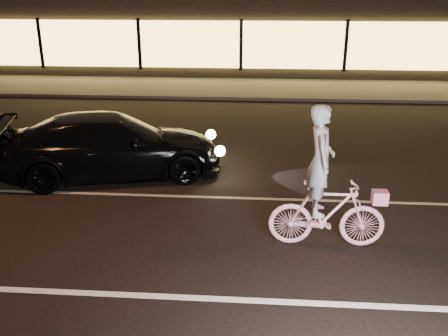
{
  "coord_description": "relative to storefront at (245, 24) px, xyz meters",
  "views": [
    {
      "loc": [
        0.93,
        -7.36,
        4.15
      ],
      "look_at": [
        0.33,
        0.6,
        1.18
      ],
      "focal_mm": 40.0,
      "sensor_mm": 36.0,
      "label": 1
    }
  ],
  "objects": [
    {
      "name": "lane_stripe_far",
      "position": [
        0.0,
        -16.97,
        -2.14
      ],
      "size": [
        60.0,
        0.1,
        0.01
      ],
      "primitive_type": "cube",
      "color": "gray",
      "rests_on": "ground"
    },
    {
      "name": "ground",
      "position": [
        0.0,
        -18.97,
        -2.15
      ],
      "size": [
        90.0,
        90.0,
        0.0
      ],
      "primitive_type": "plane",
      "color": "black",
      "rests_on": "ground"
    },
    {
      "name": "sedan",
      "position": [
        -2.38,
        -15.86,
        -1.44
      ],
      "size": [
        5.24,
        3.16,
        1.42
      ],
      "rotation": [
        0.0,
        0.0,
        1.83
      ],
      "color": "black",
      "rests_on": "ground"
    },
    {
      "name": "storefront",
      "position": [
        0.0,
        0.0,
        0.0
      ],
      "size": [
        25.4,
        8.42,
        4.2
      ],
      "color": "black",
      "rests_on": "ground"
    },
    {
      "name": "sidewalk",
      "position": [
        0.0,
        -5.97,
        -2.09
      ],
      "size": [
        30.0,
        4.0,
        0.12
      ],
      "primitive_type": "cube",
      "color": "#383533",
      "rests_on": "ground"
    },
    {
      "name": "cyclist",
      "position": [
        2.02,
        -18.8,
        -1.29
      ],
      "size": [
        1.92,
        0.66,
        2.42
      ],
      "rotation": [
        0.0,
        0.0,
        1.57
      ],
      "color": "#EF4776",
      "rests_on": "ground"
    },
    {
      "name": "lane_stripe_near",
      "position": [
        0.0,
        -20.47,
        -2.14
      ],
      "size": [
        60.0,
        0.12,
        0.01
      ],
      "primitive_type": "cube",
      "color": "silver",
      "rests_on": "ground"
    }
  ]
}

